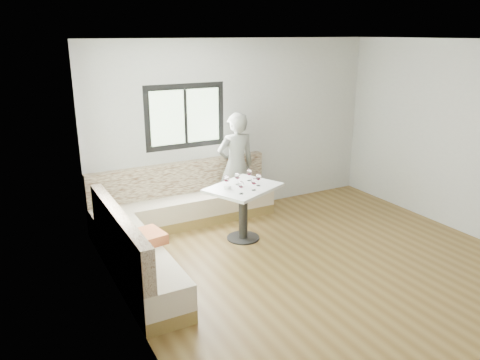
% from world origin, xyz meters
% --- Properties ---
extents(room, '(5.01, 5.01, 2.81)m').
position_xyz_m(room, '(-0.08, 0.08, 1.41)').
color(room, brown).
rests_on(room, ground).
extents(banquette, '(2.90, 2.80, 0.95)m').
position_xyz_m(banquette, '(-1.59, 1.63, 0.33)').
color(banquette, olive).
rests_on(banquette, ground).
extents(table, '(1.20, 1.09, 0.80)m').
position_xyz_m(table, '(-0.53, 1.32, 0.60)').
color(table, black).
rests_on(table, ground).
extents(person, '(0.65, 0.45, 1.71)m').
position_xyz_m(person, '(-0.20, 2.16, 0.85)').
color(person, slate).
rests_on(person, ground).
extents(olive_ramekin, '(0.11, 0.11, 0.04)m').
position_xyz_m(olive_ramekin, '(-0.76, 1.36, 0.82)').
color(olive_ramekin, white).
rests_on(olive_ramekin, table).
extents(wine_glass_a, '(0.08, 0.08, 0.18)m').
position_xyz_m(wine_glass_a, '(-0.70, 1.05, 0.93)').
color(wine_glass_a, white).
rests_on(wine_glass_a, table).
extents(wine_glass_b, '(0.08, 0.08, 0.18)m').
position_xyz_m(wine_glass_b, '(-0.48, 1.10, 0.93)').
color(wine_glass_b, white).
rests_on(wine_glass_b, table).
extents(wine_glass_c, '(0.08, 0.08, 0.18)m').
position_xyz_m(wine_glass_c, '(-0.32, 1.25, 0.93)').
color(wine_glass_c, white).
rests_on(wine_glass_c, table).
extents(wine_glass_d, '(0.08, 0.08, 0.18)m').
position_xyz_m(wine_glass_d, '(-0.56, 1.43, 0.93)').
color(wine_glass_d, white).
rests_on(wine_glass_d, table).
extents(wine_glass_e, '(0.08, 0.08, 0.18)m').
position_xyz_m(wine_glass_e, '(-0.32, 1.51, 0.93)').
color(wine_glass_e, white).
rests_on(wine_glass_e, table).
extents(wine_glass_f, '(0.08, 0.08, 0.18)m').
position_xyz_m(wine_glass_f, '(-0.76, 1.39, 0.93)').
color(wine_glass_f, white).
rests_on(wine_glass_f, table).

